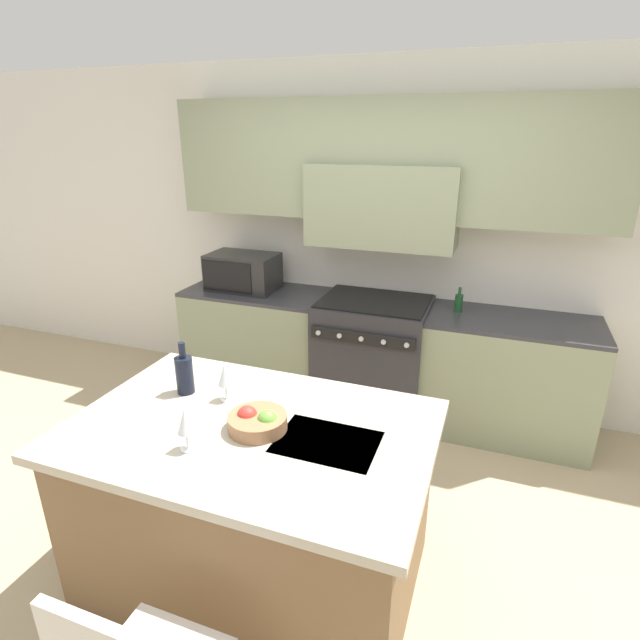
# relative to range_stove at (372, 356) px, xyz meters

# --- Properties ---
(ground_plane) EXTENTS (10.00, 10.00, 0.00)m
(ground_plane) POSITION_rel_range_stove_xyz_m (0.00, -1.58, -0.48)
(ground_plane) COLOR tan
(back_cabinetry) EXTENTS (10.00, 0.46, 2.70)m
(back_cabinetry) POSITION_rel_range_stove_xyz_m (0.00, 0.27, 1.11)
(back_cabinetry) COLOR silver
(back_cabinetry) RESTS_ON ground_plane
(back_counter) EXTENTS (3.25, 0.62, 0.91)m
(back_counter) POSITION_rel_range_stove_xyz_m (-0.00, 0.02, -0.02)
(back_counter) COLOR gray
(back_counter) RESTS_ON ground_plane
(range_stove) EXTENTS (0.85, 0.70, 0.95)m
(range_stove) POSITION_rel_range_stove_xyz_m (0.00, 0.00, 0.00)
(range_stove) COLOR #2D2D33
(range_stove) RESTS_ON ground_plane
(microwave) EXTENTS (0.57, 0.37, 0.30)m
(microwave) POSITION_rel_range_stove_xyz_m (-1.15, 0.02, 0.59)
(microwave) COLOR black
(microwave) RESTS_ON back_counter
(kitchen_island) EXTENTS (1.66, 1.10, 0.91)m
(kitchen_island) POSITION_rel_range_stove_xyz_m (-0.11, -1.83, -0.02)
(kitchen_island) COLOR brown
(kitchen_island) RESTS_ON ground_plane
(wine_bottle) EXTENTS (0.09, 0.09, 0.28)m
(wine_bottle) POSITION_rel_range_stove_xyz_m (-0.57, -1.67, 0.54)
(wine_bottle) COLOR black
(wine_bottle) RESTS_ON kitchen_island
(wine_glass_near) EXTENTS (0.07, 0.07, 0.20)m
(wine_glass_near) POSITION_rel_range_stove_xyz_m (-0.27, -2.09, 0.57)
(wine_glass_near) COLOR white
(wine_glass_near) RESTS_ON kitchen_island
(wine_glass_far) EXTENTS (0.07, 0.07, 0.20)m
(wine_glass_far) POSITION_rel_range_stove_xyz_m (-0.33, -1.66, 0.57)
(wine_glass_far) COLOR white
(wine_glass_far) RESTS_ON kitchen_island
(fruit_bowl) EXTENTS (0.27, 0.27, 0.10)m
(fruit_bowl) POSITION_rel_range_stove_xyz_m (-0.07, -1.84, 0.47)
(fruit_bowl) COLOR #996B47
(fruit_bowl) RESTS_ON kitchen_island
(oil_bottle_on_counter) EXTENTS (0.06, 0.06, 0.19)m
(oil_bottle_on_counter) POSITION_rel_range_stove_xyz_m (0.62, 0.07, 0.51)
(oil_bottle_on_counter) COLOR #194723
(oil_bottle_on_counter) RESTS_ON back_counter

